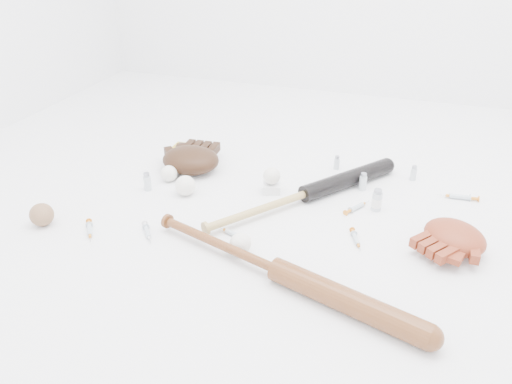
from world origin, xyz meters
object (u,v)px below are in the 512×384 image
(bat_dark, at_px, (306,194))
(bat_wood, at_px, (277,270))
(glove_dark, at_px, (191,159))
(pedestal, at_px, (272,188))

(bat_dark, relative_size, bat_wood, 0.94)
(bat_wood, bearing_deg, glove_dark, 151.11)
(bat_dark, distance_m, bat_wood, 0.48)
(glove_dark, xyz_separation_m, pedestal, (0.38, -0.07, -0.03))
(bat_wood, bearing_deg, bat_dark, 110.96)
(glove_dark, height_order, pedestal, glove_dark)
(bat_dark, relative_size, pedestal, 13.99)
(bat_wood, relative_size, glove_dark, 3.37)
(bat_wood, height_order, glove_dark, glove_dark)
(glove_dark, relative_size, pedestal, 4.41)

